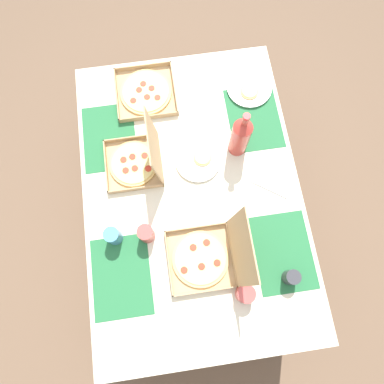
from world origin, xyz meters
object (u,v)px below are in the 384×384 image
(plate_far_left, at_px, (198,161))
(cup_red, at_px, (113,236))
(plate_near_left, at_px, (249,88))
(pizza_box_edge_far, at_px, (146,92))
(cup_clear_right, at_px, (146,234))
(pizza_box_corner_right, at_px, (138,160))
(soda_bottle, at_px, (240,136))
(pizza_box_center, at_px, (209,257))
(cup_dark, at_px, (291,277))
(cup_spare, at_px, (245,294))

(plate_far_left, height_order, cup_red, cup_red)
(plate_near_left, distance_m, plate_far_left, 0.48)
(pizza_box_edge_far, height_order, cup_clear_right, cup_clear_right)
(pizza_box_corner_right, xyz_separation_m, cup_clear_right, (0.36, 0.00, 0.01))
(soda_bottle, bearing_deg, pizza_box_center, -23.67)
(pizza_box_center, xyz_separation_m, cup_red, (-0.15, -0.41, 0.00))
(cup_dark, xyz_separation_m, cup_clear_right, (-0.28, -0.60, 0.01))
(pizza_box_edge_far, height_order, cup_dark, cup_dark)
(soda_bottle, bearing_deg, cup_clear_right, -52.56)
(plate_far_left, bearing_deg, plate_near_left, 138.12)
(pizza_box_center, xyz_separation_m, cup_clear_right, (-0.14, -0.26, 0.00))
(pizza_box_center, bearing_deg, cup_dark, 67.88)
(pizza_box_center, distance_m, cup_spare, 0.22)
(soda_bottle, xyz_separation_m, cup_dark, (0.65, 0.12, -0.09))
(plate_near_left, relative_size, plate_far_left, 1.06)
(cup_spare, height_order, cup_dark, same)
(pizza_box_center, relative_size, cup_dark, 3.82)
(pizza_box_corner_right, xyz_separation_m, pizza_box_center, (0.50, 0.26, 0.00))
(plate_near_left, distance_m, soda_bottle, 0.36)
(pizza_box_center, relative_size, cup_spare, 3.82)
(soda_bottle, relative_size, cup_dark, 3.71)
(cup_spare, bearing_deg, cup_dark, 100.37)
(plate_near_left, bearing_deg, soda_bottle, -21.26)
(plate_far_left, distance_m, cup_red, 0.54)
(pizza_box_edge_far, relative_size, plate_near_left, 1.31)
(cup_clear_right, bearing_deg, plate_far_left, 138.84)
(plate_near_left, xyz_separation_m, cup_dark, (0.96, -0.01, 0.03))
(pizza_box_edge_far, distance_m, cup_clear_right, 0.75)
(cup_dark, bearing_deg, cup_spare, -79.63)
(plate_near_left, bearing_deg, cup_clear_right, -41.54)
(plate_near_left, height_order, cup_clear_right, cup_clear_right)
(pizza_box_corner_right, distance_m, pizza_box_center, 0.56)
(pizza_box_edge_far, bearing_deg, cup_clear_right, -5.63)
(cup_red, bearing_deg, cup_clear_right, 85.54)
(soda_bottle, height_order, cup_spare, soda_bottle)
(pizza_box_edge_far, height_order, plate_far_left, pizza_box_edge_far)
(pizza_box_corner_right, bearing_deg, cup_spare, 30.19)
(pizza_box_corner_right, relative_size, cup_spare, 3.49)
(cup_spare, bearing_deg, pizza_box_center, -143.78)
(plate_near_left, distance_m, cup_spare, 1.03)
(plate_far_left, distance_m, cup_spare, 0.65)
(soda_bottle, bearing_deg, cup_red, -60.30)
(pizza_box_edge_far, bearing_deg, plate_near_left, 84.18)
(pizza_box_edge_far, distance_m, cup_spare, 1.10)
(pizza_box_center, relative_size, plate_near_left, 1.43)
(soda_bottle, distance_m, cup_red, 0.73)
(plate_far_left, distance_m, cup_dark, 0.68)
(soda_bottle, relative_size, cup_spare, 3.71)
(pizza_box_corner_right, distance_m, cup_red, 0.37)
(pizza_box_corner_right, height_order, plate_near_left, pizza_box_corner_right)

